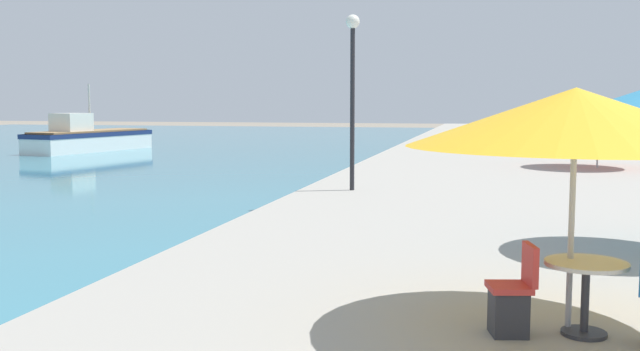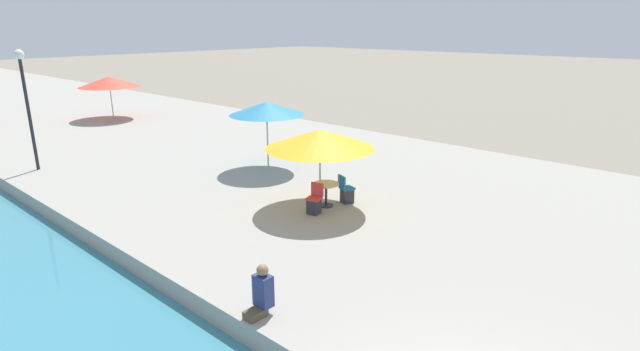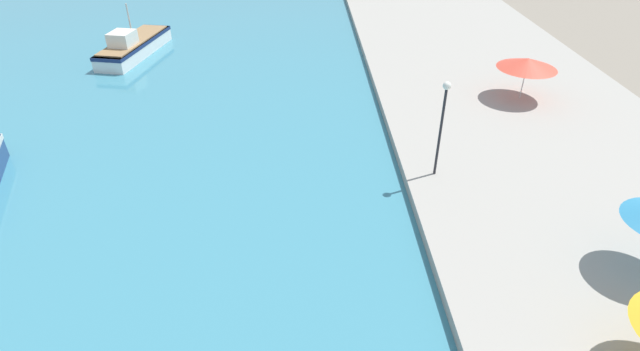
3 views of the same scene
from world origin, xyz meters
name	(u,v)px [view 2 (image 2 of 3)]	position (x,y,z in m)	size (l,w,h in m)	color
quay_promenade	(42,107)	(8.00, 37.00, 0.26)	(16.00, 90.00, 0.53)	#A39E93
cafe_umbrella_pink	(320,139)	(5.69, 7.97, 2.67)	(3.32, 3.32, 2.44)	#B7B7B7
cafe_umbrella_white	(267,108)	(7.51, 12.34, 2.90)	(2.86, 2.86, 2.62)	#B7B7B7
cafe_umbrella_striped	(109,82)	(8.64, 27.42, 2.71)	(3.50, 3.50, 2.50)	#B7B7B7
cafe_table	(326,190)	(5.83, 7.84, 1.06)	(0.80, 0.80, 0.74)	#333338
cafe_chair_left	(314,203)	(5.13, 7.68, 0.85)	(0.51, 0.48, 0.91)	#2D2D33
cafe_chair_right	(346,193)	(6.51, 7.58, 0.85)	(0.55, 0.53, 0.91)	#2D2D33
person_at_quay	(262,293)	(0.46, 4.78, 0.99)	(0.56, 0.36, 1.04)	brown
lamppost	(25,90)	(1.38, 18.92, 3.62)	(0.36, 0.36, 4.56)	#232328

